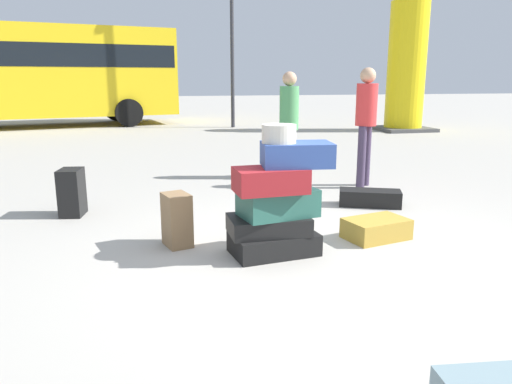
{
  "coord_description": "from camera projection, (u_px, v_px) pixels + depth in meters",
  "views": [
    {
      "loc": [
        -1.52,
        -3.82,
        1.57
      ],
      "look_at": [
        -0.42,
        0.99,
        0.41
      ],
      "focal_mm": 34.28,
      "sensor_mm": 36.0,
      "label": 1
    }
  ],
  "objects": [
    {
      "name": "person_tourist_with_camera",
      "position": [
        366.0,
        116.0,
        6.98
      ],
      "size": [
        0.3,
        0.3,
        1.71
      ],
      "rotation": [
        0.0,
        0.0,
        -2.34
      ],
      "color": "#3F334C",
      "rests_on": "ground"
    },
    {
      "name": "yellow_dummy_statue",
      "position": [
        407.0,
        61.0,
        14.42
      ],
      "size": [
        1.56,
        1.56,
        4.59
      ],
      "color": "yellow",
      "rests_on": "ground"
    },
    {
      "name": "suitcase_tan_right_side",
      "position": [
        376.0,
        229.0,
        4.86
      ],
      "size": [
        0.68,
        0.53,
        0.2
      ],
      "primitive_type": "cube",
      "rotation": [
        0.0,
        0.0,
        0.23
      ],
      "color": "#B28C33",
      "rests_on": "ground"
    },
    {
      "name": "suitcase_black_white_trunk",
      "position": [
        72.0,
        192.0,
        5.65
      ],
      "size": [
        0.29,
        0.38,
        0.55
      ],
      "primitive_type": "cube",
      "rotation": [
        0.0,
        0.0,
        -0.16
      ],
      "color": "black",
      "rests_on": "ground"
    },
    {
      "name": "suitcase_black_upright_blue",
      "position": [
        370.0,
        198.0,
        6.1
      ],
      "size": [
        0.81,
        0.57,
        0.2
      ],
      "primitive_type": "cube",
      "rotation": [
        0.0,
        0.0,
        -0.4
      ],
      "color": "black",
      "rests_on": "ground"
    },
    {
      "name": "person_bearded_onlooker",
      "position": [
        289.0,
        116.0,
        7.64
      ],
      "size": [
        0.3,
        0.33,
        1.66
      ],
      "rotation": [
        0.0,
        0.0,
        -1.85
      ],
      "color": "brown",
      "rests_on": "ground"
    },
    {
      "name": "suitcase_tower",
      "position": [
        277.0,
        202.0,
        4.34
      ],
      "size": [
        0.92,
        0.57,
        1.18
      ],
      "color": "black",
      "rests_on": "ground"
    },
    {
      "name": "suitcase_brown_left_side",
      "position": [
        177.0,
        220.0,
        4.62
      ],
      "size": [
        0.29,
        0.34,
        0.51
      ],
      "primitive_type": "cube",
      "rotation": [
        0.0,
        0.0,
        0.28
      ],
      "color": "olive",
      "rests_on": "ground"
    },
    {
      "name": "parked_bus",
      "position": [
        18.0,
        69.0,
        15.42
      ],
      "size": [
        9.96,
        4.42,
        3.15
      ],
      "rotation": [
        0.0,
        0.0,
        0.21
      ],
      "color": "yellow",
      "rests_on": "ground"
    },
    {
      "name": "ground_plane",
      "position": [
        327.0,
        260.0,
        4.31
      ],
      "size": [
        80.0,
        80.0,
        0.0
      ],
      "primitive_type": "plane",
      "color": "#ADA89E"
    }
  ]
}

